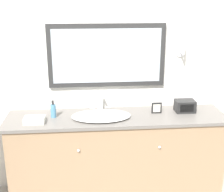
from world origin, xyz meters
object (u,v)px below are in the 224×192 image
object	(u,v)px
soap_bottle	(53,110)
picture_frame	(157,108)
sink_basin	(101,115)
appliance_box	(185,106)

from	to	relation	value
soap_bottle	picture_frame	xyz separation A→B (m)	(0.98, 0.01, -0.01)
sink_basin	soap_bottle	distance (m)	0.45
soap_bottle	picture_frame	size ratio (longest dim) A/B	1.53
picture_frame	sink_basin	bearing A→B (deg)	-173.83
soap_bottle	appliance_box	xyz separation A→B (m)	(1.26, 0.03, -0.01)
soap_bottle	appliance_box	bearing A→B (deg)	1.54
sink_basin	appliance_box	world-z (taller)	sink_basin
sink_basin	picture_frame	world-z (taller)	sink_basin
sink_basin	picture_frame	distance (m)	0.54
soap_bottle	picture_frame	distance (m)	0.98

